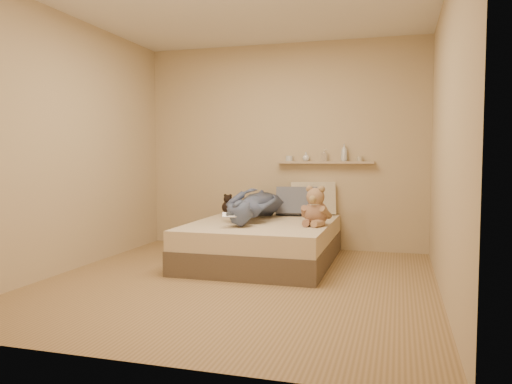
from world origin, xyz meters
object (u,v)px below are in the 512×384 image
(bed, at_px, (263,242))
(dark_plush, at_px, (228,205))
(person, at_px, (255,204))
(wall_shelf, at_px, (325,162))
(teddy_bear, at_px, (315,209))
(pillow_grey, at_px, (297,202))
(game_console, at_px, (230,215))
(pillow_cream, at_px, (312,199))

(bed, relative_size, dark_plush, 7.54)
(person, bearing_deg, bed, 126.85)
(bed, relative_size, wall_shelf, 1.58)
(teddy_bear, bearing_deg, bed, 166.61)
(pillow_grey, bearing_deg, teddy_bear, -66.23)
(game_console, bearing_deg, wall_shelf, 63.28)
(bed, bearing_deg, teddy_bear, -13.39)
(dark_plush, xyz_separation_m, wall_shelf, (1.18, 0.27, 0.54))
(pillow_grey, relative_size, wall_shelf, 0.42)
(pillow_cream, height_order, pillow_grey, pillow_cream)
(bed, bearing_deg, game_console, -108.76)
(pillow_grey, height_order, person, person)
(teddy_bear, distance_m, wall_shelf, 1.16)
(person, distance_m, wall_shelf, 1.11)
(dark_plush, bearing_deg, pillow_cream, 10.61)
(teddy_bear, distance_m, pillow_cream, 0.99)
(bed, height_order, teddy_bear, teddy_bear)
(game_console, bearing_deg, bed, 71.24)
(dark_plush, relative_size, pillow_cream, 0.46)
(pillow_cream, bearing_deg, dark_plush, -169.39)
(teddy_bear, bearing_deg, person, 156.27)
(person, bearing_deg, teddy_bear, 155.68)
(game_console, xyz_separation_m, teddy_bear, (0.80, 0.42, 0.04))
(teddy_bear, relative_size, pillow_grey, 0.85)
(teddy_bear, relative_size, person, 0.28)
(bed, bearing_deg, dark_plush, 134.73)
(game_console, relative_size, pillow_cream, 0.30)
(dark_plush, distance_m, person, 0.67)
(game_console, xyz_separation_m, dark_plush, (-0.44, 1.20, -0.03))
(pillow_cream, xyz_separation_m, wall_shelf, (0.14, 0.08, 0.45))
(teddy_bear, xyz_separation_m, pillow_grey, (-0.37, 0.83, -0.00))
(pillow_grey, xyz_separation_m, wall_shelf, (0.31, 0.22, 0.48))
(pillow_cream, distance_m, person, 0.85)
(pillow_grey, distance_m, wall_shelf, 0.61)
(teddy_bear, relative_size, pillow_cream, 0.77)
(wall_shelf, bearing_deg, bed, -121.18)
(pillow_cream, bearing_deg, bed, -116.31)
(game_console, xyz_separation_m, person, (0.05, 0.75, 0.05))
(teddy_bear, bearing_deg, game_console, -152.27)
(bed, xyz_separation_m, dark_plush, (-0.63, 0.64, 0.33))
(wall_shelf, bearing_deg, teddy_bear, -86.89)
(game_console, distance_m, pillow_cream, 1.52)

